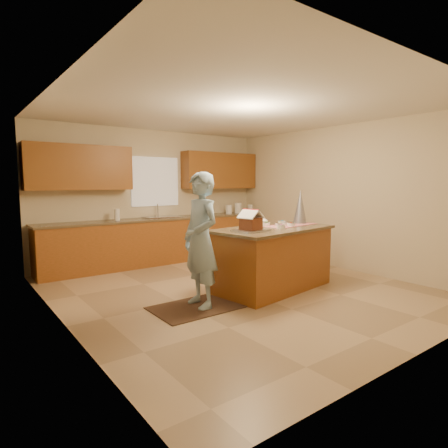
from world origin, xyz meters
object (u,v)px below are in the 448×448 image
at_px(tinsel_tree, 300,207).
at_px(boy, 201,240).
at_px(gingerbread_house, 251,222).
at_px(island_base, 272,260).

xyz_separation_m(tinsel_tree, boy, (-2.14, -0.22, -0.34)).
height_order(boy, gingerbread_house, boy).
xyz_separation_m(island_base, gingerbread_house, (-0.55, -0.13, 0.63)).
xyz_separation_m(boy, gingerbread_house, (0.79, -0.07, 0.19)).
bearing_deg(gingerbread_house, tinsel_tree, 12.34).
distance_m(tinsel_tree, gingerbread_house, 1.38).
bearing_deg(gingerbread_house, island_base, 13.24).
bearing_deg(boy, island_base, 94.34).
xyz_separation_m(island_base, boy, (-1.35, -0.06, 0.44)).
bearing_deg(island_base, gingerbread_house, -174.81).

